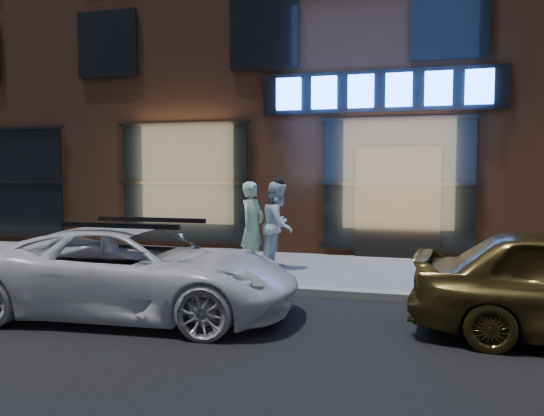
# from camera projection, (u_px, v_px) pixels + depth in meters

# --- Properties ---
(ground) EXTENTS (90.00, 90.00, 0.00)m
(ground) POSITION_uv_depth(u_px,v_px,m) (387.00, 300.00, 7.73)
(ground) COLOR slate
(ground) RESTS_ON ground
(curb) EXTENTS (60.00, 0.25, 0.12)m
(curb) POSITION_uv_depth(u_px,v_px,m) (388.00, 296.00, 7.73)
(curb) COLOR gray
(curb) RESTS_ON ground
(storefront_building) EXTENTS (30.20, 8.28, 10.30)m
(storefront_building) POSITION_uv_depth(u_px,v_px,m) (404.00, 56.00, 15.07)
(storefront_building) COLOR #54301E
(storefront_building) RESTS_ON ground
(man_bowtie) EXTENTS (0.56, 0.70, 1.68)m
(man_bowtie) POSITION_uv_depth(u_px,v_px,m) (252.00, 226.00, 10.09)
(man_bowtie) COLOR #9ED0B4
(man_bowtie) RESTS_ON ground
(man_cap) EXTENTS (0.68, 0.85, 1.68)m
(man_cap) POSITION_uv_depth(u_px,v_px,m) (278.00, 225.00, 10.21)
(man_cap) COLOR white
(man_cap) RESTS_ON ground
(white_suv) EXTENTS (4.33, 2.22, 1.17)m
(white_suv) POSITION_uv_depth(u_px,v_px,m) (137.00, 271.00, 6.88)
(white_suv) COLOR silver
(white_suv) RESTS_ON ground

